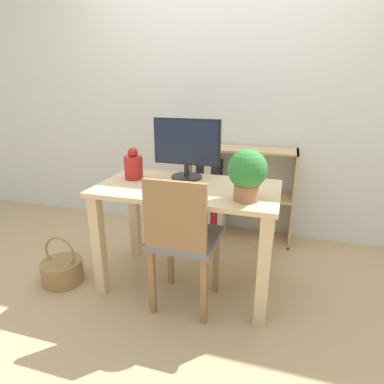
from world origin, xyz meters
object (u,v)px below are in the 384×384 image
at_px(potted_plant, 247,173).
at_px(vase, 133,166).
at_px(bookshelf, 222,196).
at_px(chair, 182,238).
at_px(keyboard, 170,187).
at_px(monitor, 187,146).
at_px(basket, 62,270).

bearing_deg(potted_plant, vase, 164.99).
bearing_deg(potted_plant, bookshelf, 108.49).
relative_size(potted_plant, chair, 0.33).
xyz_separation_m(keyboard, vase, (-0.31, 0.13, 0.08)).
xyz_separation_m(vase, bookshelf, (0.47, 0.78, -0.44)).
bearing_deg(monitor, bookshelf, 79.21).
distance_m(vase, potted_plant, 0.84).
relative_size(monitor, vase, 2.14).
height_order(monitor, chair, monitor).
xyz_separation_m(monitor, potted_plant, (0.46, -0.34, -0.06)).
bearing_deg(keyboard, bookshelf, 80.11).
distance_m(monitor, bookshelf, 0.88).
xyz_separation_m(vase, potted_plant, (0.81, -0.22, 0.07)).
distance_m(monitor, potted_plant, 0.58).
distance_m(bookshelf, basket, 1.46).
bearing_deg(basket, monitor, 27.95).
xyz_separation_m(chair, basket, (-0.92, 0.02, -0.40)).
distance_m(chair, basket, 1.00).
height_order(vase, bookshelf, vase).
height_order(monitor, potted_plant, monitor).
xyz_separation_m(monitor, vase, (-0.35, -0.12, -0.14)).
bearing_deg(chair, monitor, 110.18).
bearing_deg(vase, basket, -146.57).
distance_m(monitor, basket, 1.26).
distance_m(potted_plant, basket, 1.50).
distance_m(potted_plant, chair, 0.54).
xyz_separation_m(vase, basket, (-0.46, -0.30, -0.73)).
bearing_deg(bookshelf, keyboard, -99.89).
height_order(monitor, keyboard, monitor).
height_order(keyboard, basket, keyboard).
relative_size(vase, basket, 0.62).
height_order(chair, bookshelf, chair).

